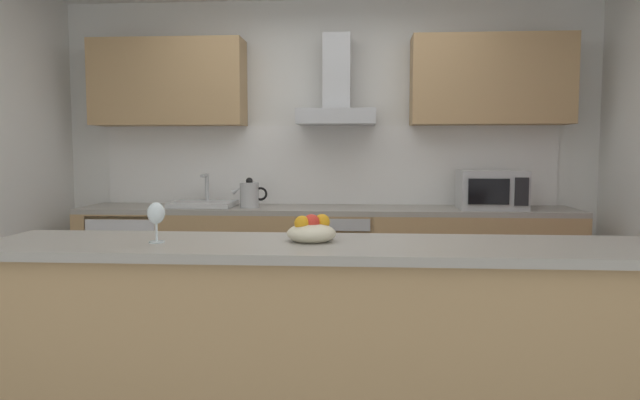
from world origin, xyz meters
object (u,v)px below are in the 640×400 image
(range_hood, at_px, (337,96))
(sink, at_px, (203,203))
(wine_glass, at_px, (156,215))
(fruit_bowl, at_px, (312,231))
(microwave, at_px, (492,190))
(oven, at_px, (336,262))
(refrigerator, at_px, (135,264))
(kettle, at_px, (250,194))

(range_hood, bearing_deg, sink, -173.70)
(wine_glass, xyz_separation_m, fruit_bowl, (0.68, 0.09, -0.08))
(microwave, distance_m, sink, 2.28)
(oven, height_order, refrigerator, oven)
(fruit_bowl, bearing_deg, microwave, 59.05)
(sink, xyz_separation_m, wine_glass, (0.38, -2.17, 0.15))
(sink, bearing_deg, fruit_bowl, -63.06)
(refrigerator, height_order, fruit_bowl, fruit_bowl)
(sink, relative_size, wine_glass, 2.81)
(refrigerator, xyz_separation_m, microwave, (2.85, -0.03, 0.62))
(oven, bearing_deg, fruit_bowl, -90.46)
(refrigerator, bearing_deg, fruit_bowl, -51.73)
(sink, height_order, wine_glass, sink)
(wine_glass, bearing_deg, refrigerator, 113.89)
(oven, xyz_separation_m, refrigerator, (-1.65, -0.00, -0.03))
(kettle, height_order, range_hood, range_hood)
(refrigerator, relative_size, fruit_bowl, 3.86)
(oven, relative_size, fruit_bowl, 3.64)
(refrigerator, xyz_separation_m, wine_glass, (0.95, -2.15, 0.65))
(microwave, height_order, sink, microwave)
(kettle, bearing_deg, range_hood, 13.40)
(kettle, xyz_separation_m, fruit_bowl, (0.67, -2.03, -0.01))
(kettle, relative_size, range_hood, 0.40)
(oven, bearing_deg, refrigerator, -179.91)
(sink, height_order, kettle, sink)
(kettle, distance_m, range_hood, 1.05)
(oven, distance_m, kettle, 0.88)
(oven, relative_size, microwave, 1.60)
(microwave, distance_m, fruit_bowl, 2.38)
(wine_glass, bearing_deg, oven, 72.21)
(oven, xyz_separation_m, sink, (-1.07, 0.01, 0.47))
(microwave, bearing_deg, fruit_bowl, -120.95)
(refrigerator, bearing_deg, sink, 1.37)
(microwave, bearing_deg, wine_glass, -131.73)
(refrigerator, bearing_deg, wine_glass, -66.11)
(refrigerator, distance_m, range_hood, 2.14)
(oven, distance_m, refrigerator, 1.65)
(oven, distance_m, microwave, 1.34)
(microwave, xyz_separation_m, range_hood, (-1.21, 0.16, 0.74))
(sink, relative_size, kettle, 1.73)
(oven, relative_size, refrigerator, 0.94)
(microwave, relative_size, sink, 1.00)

